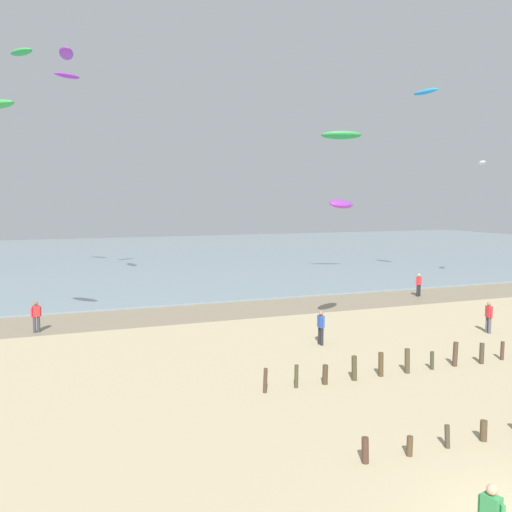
{
  "coord_description": "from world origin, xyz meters",
  "views": [
    {
      "loc": [
        -10.09,
        -8.26,
        7.17
      ],
      "look_at": [
        -1.8,
        12.92,
        4.88
      ],
      "focal_mm": 39.45,
      "sensor_mm": 36.0,
      "label": 1
    }
  ],
  "objects_px": {
    "kite_aloft_5": "(21,52)",
    "kite_aloft_2": "(482,163)",
    "person_left_flank": "(321,327)",
    "kite_aloft_0": "(341,135)",
    "kite_aloft_4": "(341,204)",
    "person_by_waterline": "(489,316)",
    "person_far_down_beach": "(36,316)",
    "kite_aloft_7": "(66,53)",
    "kite_aloft_6": "(426,92)",
    "person_right_flank": "(419,284)",
    "kite_aloft_3": "(67,75)"
  },
  "relations": [
    {
      "from": "person_far_down_beach",
      "to": "kite_aloft_4",
      "type": "relative_size",
      "value": 0.64
    },
    {
      "from": "person_far_down_beach",
      "to": "kite_aloft_0",
      "type": "distance_m",
      "value": 29.69
    },
    {
      "from": "person_by_waterline",
      "to": "person_far_down_beach",
      "type": "relative_size",
      "value": 1.0
    },
    {
      "from": "kite_aloft_2",
      "to": "person_right_flank",
      "type": "bearing_deg",
      "value": -23.53
    },
    {
      "from": "person_far_down_beach",
      "to": "kite_aloft_6",
      "type": "distance_m",
      "value": 35.72
    },
    {
      "from": "person_by_waterline",
      "to": "kite_aloft_6",
      "type": "xyz_separation_m",
      "value": [
        8.58,
        16.93,
        15.35
      ]
    },
    {
      "from": "person_by_waterline",
      "to": "kite_aloft_6",
      "type": "relative_size",
      "value": 0.63
    },
    {
      "from": "person_right_flank",
      "to": "person_far_down_beach",
      "type": "xyz_separation_m",
      "value": [
        -26.48,
        -1.87,
        0.0
      ]
    },
    {
      "from": "kite_aloft_0",
      "to": "kite_aloft_5",
      "type": "distance_m",
      "value": 28.19
    },
    {
      "from": "kite_aloft_4",
      "to": "kite_aloft_5",
      "type": "height_order",
      "value": "kite_aloft_5"
    },
    {
      "from": "person_right_flank",
      "to": "person_far_down_beach",
      "type": "height_order",
      "value": "same"
    },
    {
      "from": "person_by_waterline",
      "to": "kite_aloft_5",
      "type": "bearing_deg",
      "value": 127.68
    },
    {
      "from": "person_far_down_beach",
      "to": "kite_aloft_6",
      "type": "height_order",
      "value": "kite_aloft_6"
    },
    {
      "from": "person_right_flank",
      "to": "kite_aloft_7",
      "type": "distance_m",
      "value": 31.33
    },
    {
      "from": "person_left_flank",
      "to": "kite_aloft_0",
      "type": "height_order",
      "value": "kite_aloft_0"
    },
    {
      "from": "kite_aloft_5",
      "to": "kite_aloft_7",
      "type": "xyz_separation_m",
      "value": [
        3.18,
        -7.91,
        -1.68
      ]
    },
    {
      "from": "person_right_flank",
      "to": "kite_aloft_5",
      "type": "distance_m",
      "value": 37.98
    },
    {
      "from": "kite_aloft_6",
      "to": "kite_aloft_0",
      "type": "bearing_deg",
      "value": 58.43
    },
    {
      "from": "person_right_flank",
      "to": "person_far_down_beach",
      "type": "relative_size",
      "value": 1.0
    },
    {
      "from": "person_left_flank",
      "to": "kite_aloft_4",
      "type": "height_order",
      "value": "kite_aloft_4"
    },
    {
      "from": "kite_aloft_6",
      "to": "kite_aloft_2",
      "type": "bearing_deg",
      "value": -123.89
    },
    {
      "from": "person_right_flank",
      "to": "kite_aloft_0",
      "type": "relative_size",
      "value": 0.49
    },
    {
      "from": "kite_aloft_0",
      "to": "kite_aloft_5",
      "type": "bearing_deg",
      "value": -0.71
    },
    {
      "from": "kite_aloft_0",
      "to": "kite_aloft_5",
      "type": "relative_size",
      "value": 1.22
    },
    {
      "from": "kite_aloft_5",
      "to": "kite_aloft_0",
      "type": "bearing_deg",
      "value": -145.17
    },
    {
      "from": "kite_aloft_0",
      "to": "kite_aloft_6",
      "type": "relative_size",
      "value": 1.28
    },
    {
      "from": "person_by_waterline",
      "to": "kite_aloft_6",
      "type": "distance_m",
      "value": 24.41
    },
    {
      "from": "kite_aloft_3",
      "to": "kite_aloft_4",
      "type": "bearing_deg",
      "value": -96.03
    },
    {
      "from": "person_far_down_beach",
      "to": "kite_aloft_6",
      "type": "bearing_deg",
      "value": 14.18
    },
    {
      "from": "person_far_down_beach",
      "to": "kite_aloft_5",
      "type": "xyz_separation_m",
      "value": [
        -0.47,
        20.96,
        18.75
      ]
    },
    {
      "from": "person_far_down_beach",
      "to": "kite_aloft_2",
      "type": "distance_m",
      "value": 37.16
    },
    {
      "from": "person_left_flank",
      "to": "person_right_flank",
      "type": "relative_size",
      "value": 1.0
    },
    {
      "from": "kite_aloft_6",
      "to": "person_far_down_beach",
      "type": "bearing_deg",
      "value": 98.44
    },
    {
      "from": "kite_aloft_7",
      "to": "kite_aloft_2",
      "type": "bearing_deg",
      "value": 75.65
    },
    {
      "from": "kite_aloft_2",
      "to": "kite_aloft_3",
      "type": "xyz_separation_m",
      "value": [
        -32.43,
        13.76,
        7.4
      ]
    },
    {
      "from": "kite_aloft_2",
      "to": "kite_aloft_4",
      "type": "xyz_separation_m",
      "value": [
        -19.93,
        -11.09,
        -3.35
      ]
    },
    {
      "from": "person_far_down_beach",
      "to": "person_by_waterline",
      "type": "bearing_deg",
      "value": -21.69
    },
    {
      "from": "kite_aloft_6",
      "to": "kite_aloft_7",
      "type": "height_order",
      "value": "kite_aloft_7"
    },
    {
      "from": "kite_aloft_6",
      "to": "kite_aloft_7",
      "type": "xyz_separation_m",
      "value": [
        -28.56,
        5.15,
        1.72
      ]
    },
    {
      "from": "kite_aloft_5",
      "to": "kite_aloft_2",
      "type": "bearing_deg",
      "value": -146.76
    },
    {
      "from": "kite_aloft_0",
      "to": "kite_aloft_7",
      "type": "distance_m",
      "value": 22.95
    },
    {
      "from": "person_left_flank",
      "to": "kite_aloft_2",
      "type": "xyz_separation_m",
      "value": [
        22.4,
        13.56,
        9.37
      ]
    },
    {
      "from": "person_left_flank",
      "to": "kite_aloft_4",
      "type": "relative_size",
      "value": 0.64
    },
    {
      "from": "kite_aloft_3",
      "to": "kite_aloft_4",
      "type": "xyz_separation_m",
      "value": [
        12.5,
        -24.85,
        -10.75
      ]
    },
    {
      "from": "kite_aloft_2",
      "to": "kite_aloft_3",
      "type": "relative_size",
      "value": 0.77
    },
    {
      "from": "kite_aloft_5",
      "to": "kite_aloft_7",
      "type": "distance_m",
      "value": 8.69
    },
    {
      "from": "person_left_flank",
      "to": "kite_aloft_0",
      "type": "xyz_separation_m",
      "value": [
        11.84,
        18.89,
        11.79
      ]
    },
    {
      "from": "person_by_waterline",
      "to": "kite_aloft_7",
      "type": "relative_size",
      "value": 0.53
    },
    {
      "from": "kite_aloft_6",
      "to": "kite_aloft_7",
      "type": "bearing_deg",
      "value": 74.04
    },
    {
      "from": "person_far_down_beach",
      "to": "kite_aloft_7",
      "type": "xyz_separation_m",
      "value": [
        2.71,
        13.05,
        17.07
      ]
    }
  ]
}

